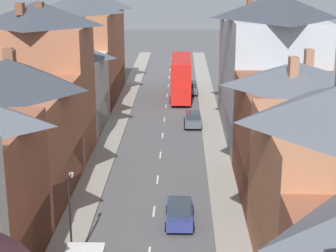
# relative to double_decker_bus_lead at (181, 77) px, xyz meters

# --- Properties ---
(pavement_left) EXTENTS (2.20, 104.00, 0.14)m
(pavement_left) POSITION_rel_double_decker_bus_lead_xyz_m (-6.89, -14.09, -2.75)
(pavement_left) COLOR gray
(pavement_left) RESTS_ON ground
(pavement_right) EXTENTS (2.20, 104.00, 0.14)m
(pavement_right) POSITION_rel_double_decker_bus_lead_xyz_m (3.31, -14.09, -2.75)
(pavement_right) COLOR gray
(pavement_right) RESTS_ON ground
(centre_line_dashes) EXTENTS (0.14, 97.80, 0.01)m
(centre_line_dashes) POSITION_rel_double_decker_bus_lead_xyz_m (-1.79, -16.09, -2.81)
(centre_line_dashes) COLOR silver
(centre_line_dashes) RESTS_ON ground
(terrace_row_left) EXTENTS (8.00, 74.86, 13.67)m
(terrace_row_left) POSITION_rel_double_decker_bus_lead_xyz_m (-11.98, -26.87, 3.00)
(terrace_row_left) COLOR #935138
(terrace_row_left) RESTS_ON ground
(terrace_row_right) EXTENTS (8.00, 59.43, 14.20)m
(terrace_row_right) POSITION_rel_double_decker_bus_lead_xyz_m (8.39, -34.38, 3.16)
(terrace_row_right) COLOR brown
(terrace_row_right) RESTS_ON ground
(double_decker_bus_lead) EXTENTS (2.74, 10.80, 5.30)m
(double_decker_bus_lead) POSITION_rel_double_decker_bus_lead_xyz_m (0.00, 0.00, 0.00)
(double_decker_bus_lead) COLOR red
(double_decker_bus_lead) RESTS_ON ground
(car_near_blue) EXTENTS (1.90, 4.31, 1.70)m
(car_near_blue) POSITION_rel_double_decker_bus_lead_xyz_m (0.01, 9.22, -1.96)
(car_near_blue) COLOR #144728
(car_near_blue) RESTS_ON ground
(car_near_silver) EXTENTS (1.90, 3.87, 1.65)m
(car_near_silver) POSITION_rel_double_decker_bus_lead_xyz_m (1.31, 2.69, -1.99)
(car_near_silver) COLOR #4C515B
(car_near_silver) RESTS_ON ground
(car_parked_left_a) EXTENTS (1.90, 4.28, 1.58)m
(car_parked_left_a) POSITION_rel_double_decker_bus_lead_xyz_m (0.01, -35.87, -2.02)
(car_parked_left_a) COLOR navy
(car_parked_left_a) RESTS_ON ground
(car_parked_right_a) EXTENTS (1.90, 3.94, 1.61)m
(car_parked_right_a) POSITION_rel_double_decker_bus_lead_xyz_m (1.31, -12.82, -2.01)
(car_parked_right_a) COLOR #4C515B
(car_parked_right_a) RESTS_ON ground
(street_lamp) EXTENTS (0.20, 1.12, 5.50)m
(street_lamp) POSITION_rel_double_decker_bus_lead_xyz_m (-6.04, -41.64, 0.43)
(street_lamp) COLOR black
(street_lamp) RESTS_ON ground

